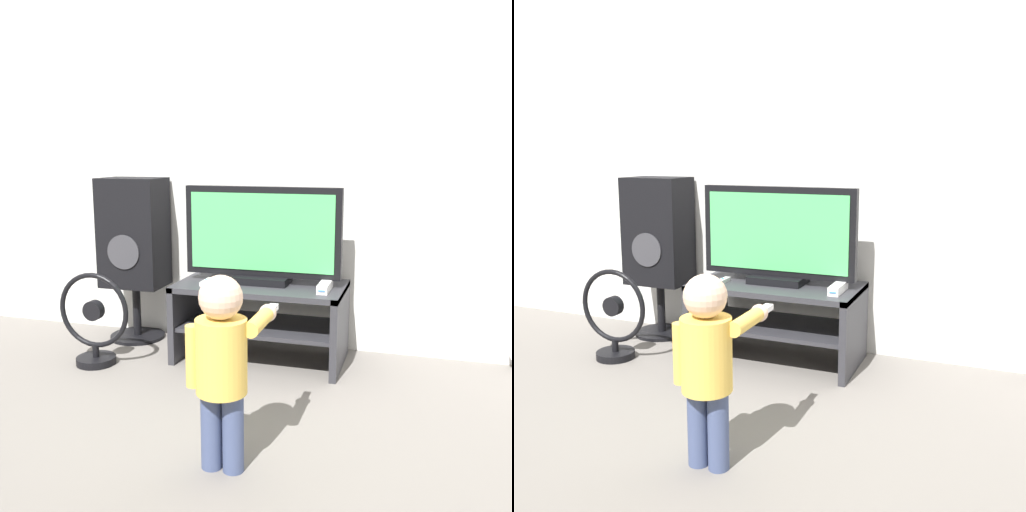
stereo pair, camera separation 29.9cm
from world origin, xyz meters
The scene contains 9 objects.
ground_plane centered at (0.00, 0.00, 0.00)m, with size 16.00×16.00×0.00m, color slate.
wall_back centered at (0.00, 0.56, 1.30)m, with size 10.00×0.06×2.60m.
tv_stand centered at (0.00, 0.24, 0.28)m, with size 0.92×0.48×0.43m.
television centered at (0.00, 0.26, 0.69)m, with size 0.87×0.20×0.53m.
game_console centered at (0.36, 0.18, 0.46)m, with size 0.06×0.20×0.04m.
remote_primary centered at (-0.28, 0.15, 0.45)m, with size 0.03×0.13×0.03m.
child centered at (0.18, -0.88, 0.43)m, with size 0.28×0.43×0.73m.
speaker_tower centered at (-0.84, 0.38, 0.64)m, with size 0.37×0.34×1.00m.
floor_fan centered at (-0.85, -0.09, 0.23)m, with size 0.42×0.21×0.51m.
Camera 2 is at (1.12, -2.60, 1.15)m, focal length 40.00 mm.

